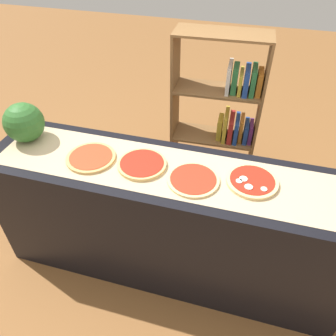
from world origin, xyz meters
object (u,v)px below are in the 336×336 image
object	(u,v)px
watermelon	(24,122)
bookshelf	(225,118)
pizza_plain_0	(91,158)
pizza_mozzarella_3	(252,181)
pizza_plain_1	(142,164)
pizza_plain_2	(193,179)

from	to	relation	value
watermelon	bookshelf	world-z (taller)	bookshelf
pizza_plain_0	watermelon	size ratio (longest dim) A/B	1.19
pizza_plain_0	watermelon	world-z (taller)	watermelon
pizza_mozzarella_3	bookshelf	xyz separation A→B (m)	(-0.27, 1.06, -0.27)
pizza_plain_1	pizza_plain_2	world-z (taller)	pizza_plain_1
pizza_plain_1	pizza_plain_2	distance (m)	0.32
pizza_plain_0	pizza_mozzarella_3	size ratio (longest dim) A/B	1.03
watermelon	pizza_plain_2	bearing A→B (deg)	-5.56
pizza_plain_2	watermelon	xyz separation A→B (m)	(-1.13, 0.11, 0.12)
pizza_plain_0	bookshelf	xyz separation A→B (m)	(0.69, 1.11, -0.27)
pizza_plain_1	pizza_plain_0	bearing A→B (deg)	-175.99
pizza_plain_1	bookshelf	xyz separation A→B (m)	(0.37, 1.09, -0.27)
pizza_plain_0	bookshelf	distance (m)	1.33
watermelon	pizza_plain_1	bearing A→B (deg)	-4.44
pizza_plain_2	bookshelf	world-z (taller)	bookshelf
pizza_plain_2	pizza_mozzarella_3	size ratio (longest dim) A/B	1.03
pizza_plain_2	watermelon	size ratio (longest dim) A/B	1.17
pizza_plain_0	pizza_plain_1	distance (m)	0.32
pizza_plain_1	watermelon	xyz separation A→B (m)	(-0.81, 0.06, 0.11)
pizza_plain_1	pizza_mozzarella_3	xyz separation A→B (m)	(0.64, 0.03, -0.00)
pizza_plain_0	pizza_mozzarella_3	world-z (taller)	pizza_mozzarella_3
pizza_plain_2	pizza_mozzarella_3	xyz separation A→B (m)	(0.32, 0.07, 0.00)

